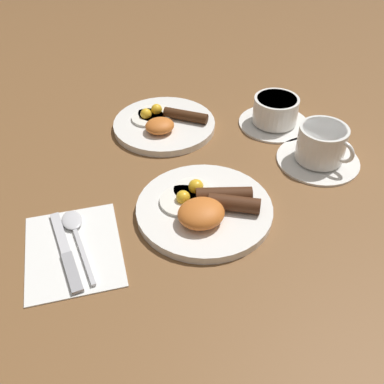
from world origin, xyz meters
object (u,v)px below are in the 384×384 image
teacup_near (321,147)px  spoon (74,227)px  breakfast_plate_far (164,123)px  teacup_far (275,113)px  knife (67,254)px  breakfast_plate_near (205,208)px

teacup_near → spoon: bearing=-177.4°
breakfast_plate_far → teacup_far: (0.23, -0.07, 0.02)m
teacup_near → knife: teacup_near is taller
breakfast_plate_near → teacup_far: teacup_far is taller
breakfast_plate_near → breakfast_plate_far: 0.28m
breakfast_plate_near → teacup_near: 0.27m
teacup_near → knife: 0.51m
breakfast_plate_near → knife: 0.24m
breakfast_plate_far → teacup_far: teacup_far is taller
teacup_far → spoon: 0.50m
breakfast_plate_far → knife: (-0.26, -0.30, -0.00)m
knife → spoon: spoon is taller
spoon → teacup_near: bearing=-90.4°
breakfast_plate_near → knife: bearing=-176.5°
teacup_near → spoon: teacup_near is taller
teacup_near → spoon: (-0.48, -0.02, -0.03)m
breakfast_plate_near → spoon: breakfast_plate_near is taller
breakfast_plate_near → teacup_far: size_ratio=1.53×
knife → teacup_near: bearing=-84.7°
teacup_near → knife: size_ratio=0.91×
breakfast_plate_far → teacup_near: 0.33m
teacup_near → spoon: size_ratio=0.96×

